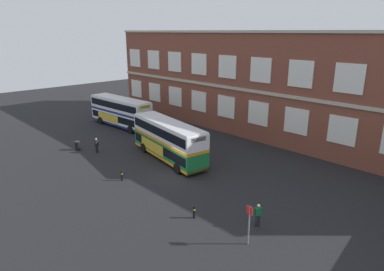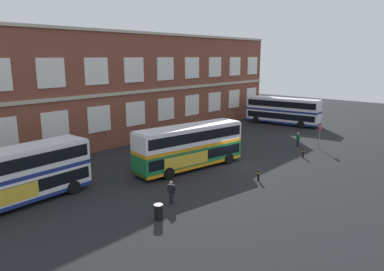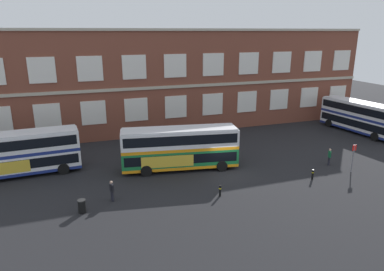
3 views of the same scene
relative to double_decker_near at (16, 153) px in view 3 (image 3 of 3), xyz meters
name	(u,v)px [view 3 (image 3 of 3)]	position (x,y,z in m)	size (l,w,h in m)	color
ground_plane	(217,165)	(18.32, -3.78, -2.15)	(120.00, 120.00, 0.00)	black
brick_terminal_building	(167,80)	(17.64, 12.20, 4.28)	(55.67, 8.19, 13.16)	brown
double_decker_near	(16,153)	(0.00, 0.00, 0.00)	(11.13, 3.34, 4.07)	silver
double_decker_middle	(180,148)	(14.57, -3.37, 0.00)	(11.27, 4.33, 4.07)	#197038
double_decker_far	(361,117)	(40.53, 0.84, 0.00)	(3.91, 11.23, 4.07)	silver
waiting_passenger	(112,190)	(7.55, -7.97, -1.22)	(0.33, 0.64, 1.70)	black
second_passenger	(329,156)	(28.90, -7.30, -1.22)	(0.43, 0.59, 1.70)	black
bus_stand_flag	(353,156)	(29.72, -9.46, -0.51)	(0.44, 0.10, 2.70)	slate
station_litter_bin	(82,206)	(5.23, -9.13, -1.63)	(0.60, 0.60, 1.03)	black
safety_bollard_west	(220,191)	(15.89, -10.02, -1.66)	(0.19, 0.19, 0.95)	black
safety_bollard_east	(313,174)	(25.07, -9.75, -1.66)	(0.19, 0.19, 0.95)	black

